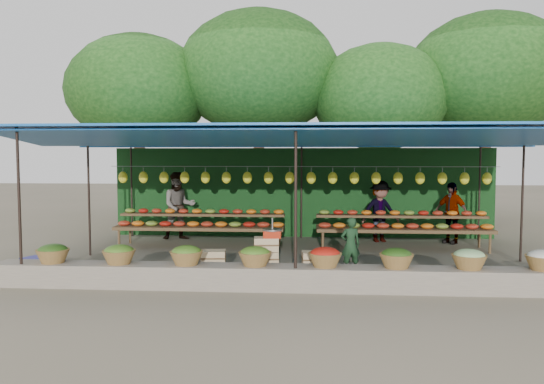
# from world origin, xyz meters

# --- Properties ---
(ground) EXTENTS (60.00, 60.00, 0.00)m
(ground) POSITION_xyz_m (0.00, 0.00, 0.00)
(ground) COLOR #615B47
(ground) RESTS_ON ground
(stone_curb) EXTENTS (10.60, 0.55, 0.40)m
(stone_curb) POSITION_xyz_m (0.00, -2.75, 0.20)
(stone_curb) COLOR #70655A
(stone_curb) RESTS_ON ground
(stall_canopy) EXTENTS (10.80, 6.60, 2.82)m
(stall_canopy) POSITION_xyz_m (0.00, 0.07, 2.68)
(stall_canopy) COLOR black
(stall_canopy) RESTS_ON ground
(produce_baskets) EXTENTS (8.98, 0.58, 0.34)m
(produce_baskets) POSITION_xyz_m (-0.10, -2.75, 0.56)
(produce_baskets) COLOR brown
(produce_baskets) RESTS_ON stone_curb
(netting_backdrop) EXTENTS (10.60, 0.06, 2.50)m
(netting_backdrop) POSITION_xyz_m (0.00, 3.15, 1.25)
(netting_backdrop) COLOR #1C4F1D
(netting_backdrop) RESTS_ON ground
(tree_row) EXTENTS (16.51, 5.50, 7.12)m
(tree_row) POSITION_xyz_m (0.50, 6.09, 4.70)
(tree_row) COLOR #341C13
(tree_row) RESTS_ON ground
(fruit_table_left) EXTENTS (4.21, 0.95, 0.93)m
(fruit_table_left) POSITION_xyz_m (-2.49, 1.35, 0.61)
(fruit_table_left) COLOR #543721
(fruit_table_left) RESTS_ON ground
(fruit_table_right) EXTENTS (4.21, 0.95, 0.93)m
(fruit_table_right) POSITION_xyz_m (2.51, 1.35, 0.61)
(fruit_table_right) COLOR #543721
(fruit_table_right) RESTS_ON ground
(crate_counter) EXTENTS (2.38, 0.39, 0.77)m
(crate_counter) POSITION_xyz_m (-0.60, -1.96, 0.31)
(crate_counter) COLOR tan
(crate_counter) RESTS_ON ground
(weighing_scale) EXTENTS (0.35, 0.35, 0.37)m
(weighing_scale) POSITION_xyz_m (-0.46, -1.96, 0.86)
(weighing_scale) COLOR #AC240D
(weighing_scale) RESTS_ON crate_counter
(vendor_seated) EXTENTS (0.44, 0.34, 1.08)m
(vendor_seated) POSITION_xyz_m (1.04, -1.32, 0.54)
(vendor_seated) COLOR #1B3B1F
(vendor_seated) RESTS_ON ground
(customer_left) EXTENTS (1.09, 0.97, 1.84)m
(customer_left) POSITION_xyz_m (-3.32, 2.41, 0.92)
(customer_left) COLOR slate
(customer_left) RESTS_ON ground
(customer_mid) EXTENTS (1.18, 0.88, 1.63)m
(customer_mid) POSITION_xyz_m (2.10, 2.43, 0.81)
(customer_mid) COLOR slate
(customer_mid) RESTS_ON ground
(customer_right) EXTENTS (0.93, 0.94, 1.60)m
(customer_right) POSITION_xyz_m (3.91, 2.31, 0.80)
(customer_right) COLOR slate
(customer_right) RESTS_ON ground
(blue_crate_front) EXTENTS (0.53, 0.47, 0.26)m
(blue_crate_front) POSITION_xyz_m (-5.36, -2.45, 0.13)
(blue_crate_front) COLOR navy
(blue_crate_front) RESTS_ON ground
(blue_crate_back) EXTENTS (0.62, 0.54, 0.31)m
(blue_crate_back) POSITION_xyz_m (-5.07, -1.89, 0.16)
(blue_crate_back) COLOR navy
(blue_crate_back) RESTS_ON ground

